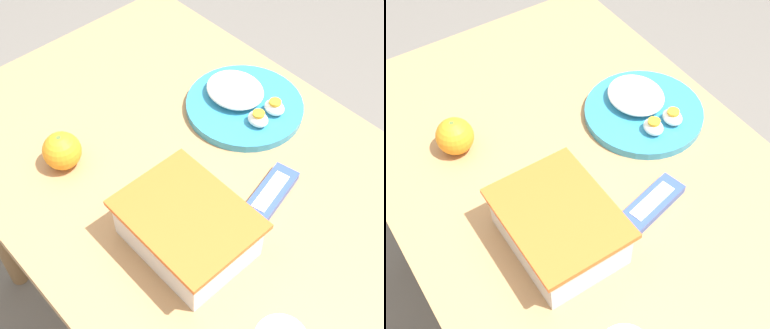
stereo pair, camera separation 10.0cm
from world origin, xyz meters
TOP-DOWN VIEW (x-y plane):
  - ground_plane at (0.00, 0.00)m, footprint 10.00×10.00m
  - table at (0.00, 0.00)m, footprint 1.10×0.71m
  - food_container at (-0.09, 0.12)m, footprint 0.22×0.17m
  - orange_fruit at (0.20, 0.17)m, footprint 0.07×0.07m
  - rice_plate at (0.08, -0.19)m, footprint 0.25×0.25m
  - candy_bar at (-0.12, -0.06)m, footprint 0.08×0.15m

SIDE VIEW (x-z plane):
  - ground_plane at x=0.00m, z-range 0.00..0.00m
  - table at x=0.00m, z-range 0.26..0.96m
  - candy_bar at x=-0.12m, z-range 0.71..0.73m
  - rice_plate at x=0.08m, z-range 0.70..0.75m
  - orange_fruit at x=0.20m, z-range 0.71..0.78m
  - food_container at x=-0.09m, z-range 0.70..0.80m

